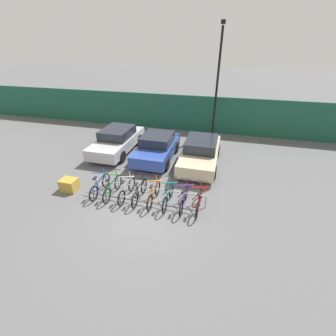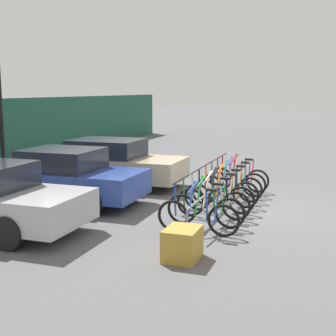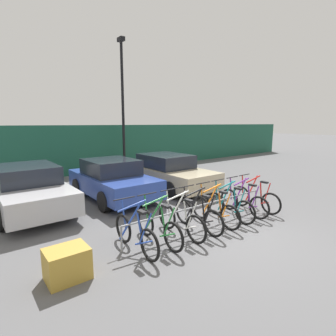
{
  "view_description": "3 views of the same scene",
  "coord_description": "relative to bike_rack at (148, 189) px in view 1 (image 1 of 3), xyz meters",
  "views": [
    {
      "loc": [
        2.61,
        -6.53,
        5.76
      ],
      "look_at": [
        0.4,
        1.92,
        0.88
      ],
      "focal_mm": 24.0,
      "sensor_mm": 36.0,
      "label": 1
    },
    {
      "loc": [
        -10.98,
        -1.92,
        2.86
      ],
      "look_at": [
        -0.16,
        1.9,
        0.94
      ],
      "focal_mm": 50.0,
      "sensor_mm": 36.0,
      "label": 2
    },
    {
      "loc": [
        -4.9,
        -3.95,
        2.66
      ],
      "look_at": [
        -0.37,
        1.85,
        1.39
      ],
      "focal_mm": 28.0,
      "sensor_mm": 36.0,
      "label": 3
    }
  ],
  "objects": [
    {
      "name": "car_beige",
      "position": [
        1.68,
        3.7,
        0.19
      ],
      "size": [
        1.91,
        4.47,
        1.4
      ],
      "color": "#C1B28E",
      "rests_on": "ground"
    },
    {
      "name": "bicycle_black",
      "position": [
        -0.32,
        -0.15,
        -0.12
      ],
      "size": [
        0.68,
        1.71,
        1.05
      ],
      "rotation": [
        0.0,
        0.0,
        0.02
      ],
      "color": "black",
      "rests_on": "ground"
    },
    {
      "name": "bicycle_red",
      "position": [
        2.14,
        -0.15,
        -0.12
      ],
      "size": [
        0.68,
        1.71,
        1.05
      ],
      "rotation": [
        0.0,
        0.0,
        0.03
      ],
      "color": "black",
      "rests_on": "ground"
    },
    {
      "name": "car_silver",
      "position": [
        -3.34,
        4.12,
        0.19
      ],
      "size": [
        1.91,
        4.41,
        1.4
      ],
      "color": "#B7B7BC",
      "rests_on": "ground"
    },
    {
      "name": "bicycle_white",
      "position": [
        -0.89,
        -0.15,
        -0.12
      ],
      "size": [
        0.68,
        1.71,
        1.05
      ],
      "rotation": [
        0.0,
        0.0,
        -0.0
      ],
      "color": "black",
      "rests_on": "ground"
    },
    {
      "name": "hoarding_wall",
      "position": [
        0.13,
        8.82,
        0.78
      ],
      "size": [
        36.0,
        0.16,
        2.55
      ],
      "primitive_type": "cube",
      "color": "#19513D",
      "rests_on": "ground"
    },
    {
      "name": "ground_plane",
      "position": [
        0.13,
        -0.68,
        -0.5
      ],
      "size": [
        120.0,
        120.0,
        0.0
      ],
      "primitive_type": "plane",
      "color": "#59595B"
    },
    {
      "name": "bicycle_orange",
      "position": [
        0.29,
        -0.15,
        -0.12
      ],
      "size": [
        0.68,
        1.71,
        1.05
      ],
      "rotation": [
        0.0,
        0.0,
        -0.01
      ],
      "color": "black",
      "rests_on": "ground"
    },
    {
      "name": "cargo_crate",
      "position": [
        -3.58,
        -0.29,
        -0.22
      ],
      "size": [
        0.7,
        0.56,
        0.55
      ],
      "primitive_type": "cube",
      "color": "#B28C33",
      "rests_on": "ground"
    },
    {
      "name": "bicycle_blue",
      "position": [
        -2.14,
        -0.15,
        -0.12
      ],
      "size": [
        0.68,
        1.71,
        1.05
      ],
      "rotation": [
        0.0,
        0.0,
        0.02
      ],
      "color": "black",
      "rests_on": "ground"
    },
    {
      "name": "car_blue",
      "position": [
        -0.75,
        3.73,
        0.19
      ],
      "size": [
        1.91,
        3.94,
        1.4
      ],
      "color": "#2D479E",
      "rests_on": "ground"
    },
    {
      "name": "bicycle_teal",
      "position": [
        0.9,
        -0.15,
        -0.12
      ],
      "size": [
        0.68,
        1.71,
        1.05
      ],
      "rotation": [
        0.0,
        0.0,
        0.06
      ],
      "color": "black",
      "rests_on": "ground"
    },
    {
      "name": "bicycle_purple",
      "position": [
        1.54,
        -0.15,
        -0.12
      ],
      "size": [
        0.68,
        1.71,
        1.05
      ],
      "rotation": [
        0.0,
        0.0,
        -0.01
      ],
      "color": "black",
      "rests_on": "ground"
    },
    {
      "name": "lamp_post",
      "position": [
        1.97,
        7.83,
        3.3
      ],
      "size": [
        0.24,
        0.44,
        6.88
      ],
      "color": "black",
      "rests_on": "ground"
    },
    {
      "name": "bike_rack",
      "position": [
        0.0,
        0.0,
        0.0
      ],
      "size": [
        4.82,
        0.04,
        0.57
      ],
      "color": "gray",
      "rests_on": "ground"
    },
    {
      "name": "bicycle_green",
      "position": [
        -1.55,
        -0.15,
        -0.12
      ],
      "size": [
        0.68,
        1.71,
        1.05
      ],
      "rotation": [
        0.0,
        0.0,
        -0.02
      ],
      "color": "black",
      "rests_on": "ground"
    }
  ]
}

